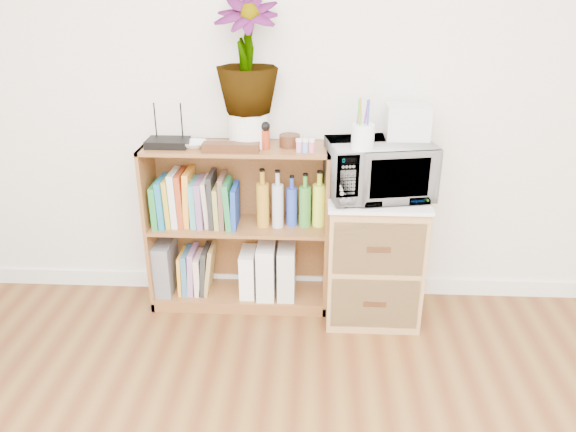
{
  "coord_description": "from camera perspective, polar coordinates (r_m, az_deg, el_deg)",
  "views": [
    {
      "loc": [
        0.07,
        -0.74,
        1.79
      ],
      "look_at": [
        -0.06,
        1.95,
        0.62
      ],
      "focal_mm": 35.0,
      "sensor_mm": 36.0,
      "label": 1
    }
  ],
  "objects": [
    {
      "name": "magazine_holder_left",
      "position": [
        3.27,
        -4.05,
        -5.67
      ],
      "size": [
        0.08,
        0.21,
        0.26
      ],
      "primitive_type": "cube",
      "color": "white",
      "rests_on": "bookshelf"
    },
    {
      "name": "magazine_holder_right",
      "position": [
        3.24,
        -0.14,
        -5.47
      ],
      "size": [
        0.1,
        0.24,
        0.3
      ],
      "primitive_type": "cube",
      "color": "silver",
      "rests_on": "bookshelf"
    },
    {
      "name": "wooden_bowl",
      "position": [
        2.96,
        0.16,
        7.66
      ],
      "size": [
        0.11,
        0.11,
        0.06
      ],
      "primitive_type": "cylinder",
      "color": "#3B1B10",
      "rests_on": "bookshelf"
    },
    {
      "name": "small_appliance",
      "position": [
        2.96,
        12.03,
        9.37
      ],
      "size": [
        0.22,
        0.18,
        0.17
      ],
      "primitive_type": "cube",
      "color": "silver",
      "rests_on": "microwave"
    },
    {
      "name": "paint_jars",
      "position": [
        2.87,
        1.77,
        7.07
      ],
      "size": [
        0.12,
        0.04,
        0.06
      ],
      "primitive_type": "cube",
      "color": "pink",
      "rests_on": "bookshelf"
    },
    {
      "name": "wicker_unit",
      "position": [
        3.13,
        8.61,
        -4.15
      ],
      "size": [
        0.5,
        0.45,
        0.7
      ],
      "primitive_type": "cube",
      "color": "#9E7542",
      "rests_on": "ground"
    },
    {
      "name": "plant_pot",
      "position": [
        2.98,
        -4.02,
        8.81
      ],
      "size": [
        0.21,
        0.21,
        0.18
      ],
      "primitive_type": "cylinder",
      "color": "silver",
      "rests_on": "bookshelf"
    },
    {
      "name": "router",
      "position": [
        3.04,
        -12.12,
        7.29
      ],
      "size": [
        0.22,
        0.15,
        0.04
      ],
      "primitive_type": "cube",
      "color": "black",
      "rests_on": "bookshelf"
    },
    {
      "name": "file_box",
      "position": [
        3.35,
        -12.27,
        -4.95
      ],
      "size": [
        0.09,
        0.25,
        0.31
      ],
      "primitive_type": "cube",
      "color": "slate",
      "rests_on": "bookshelf"
    },
    {
      "name": "pen_cup",
      "position": [
        2.74,
        7.6,
        8.0
      ],
      "size": [
        0.11,
        0.11,
        0.12
      ],
      "primitive_type": "cylinder",
      "color": "white",
      "rests_on": "microwave"
    },
    {
      "name": "lower_books",
      "position": [
        3.32,
        -9.24,
        -5.44
      ],
      "size": [
        0.21,
        0.19,
        0.29
      ],
      "color": "orange",
      "rests_on": "bookshelf"
    },
    {
      "name": "skirting_board",
      "position": [
        3.45,
        1.33,
        -6.8
      ],
      "size": [
        4.0,
        0.02,
        0.1
      ],
      "primitive_type": "cube",
      "color": "white",
      "rests_on": "ground"
    },
    {
      "name": "liquor_bottles",
      "position": [
        3.06,
        0.35,
        1.67
      ],
      "size": [
        0.38,
        0.07,
        0.32
      ],
      "color": "#B78222",
      "rests_on": "bookshelf"
    },
    {
      "name": "potted_plant",
      "position": [
        2.9,
        -4.23,
        15.95
      ],
      "size": [
        0.32,
        0.32,
        0.57
      ],
      "primitive_type": "imported",
      "color": "#2D6B2B",
      "rests_on": "plant_pot"
    },
    {
      "name": "trinket_box",
      "position": [
        2.89,
        -5.82,
        6.95
      ],
      "size": [
        0.29,
        0.07,
        0.05
      ],
      "primitive_type": "cube",
      "color": "#391F0F",
      "rests_on": "bookshelf"
    },
    {
      "name": "cookbooks",
      "position": [
        3.13,
        -9.36,
        1.55
      ],
      "size": [
        0.46,
        0.2,
        0.31
      ],
      "color": "#217E35",
      "rests_on": "bookshelf"
    },
    {
      "name": "bookshelf",
      "position": [
        3.16,
        -5.04,
        -1.23
      ],
      "size": [
        1.0,
        0.3,
        0.95
      ],
      "primitive_type": "cube",
      "color": "brown",
      "rests_on": "ground"
    },
    {
      "name": "kokeshi_doll",
      "position": [
        2.92,
        -2.29,
        7.75
      ],
      "size": [
        0.04,
        0.04,
        0.1
      ],
      "primitive_type": "cylinder",
      "color": "#982E12",
      "rests_on": "bookshelf"
    },
    {
      "name": "microwave",
      "position": [
        2.92,
        9.23,
        4.71
      ],
      "size": [
        0.58,
        0.44,
        0.29
      ],
      "primitive_type": "imported",
      "rotation": [
        0.0,
        0.0,
        0.19
      ],
      "color": "white",
      "rests_on": "wicker_unit"
    },
    {
      "name": "magazine_holder_mid",
      "position": [
        3.24,
        -2.19,
        -5.33
      ],
      "size": [
        0.1,
        0.25,
        0.32
      ],
      "primitive_type": "cube",
      "color": "white",
      "rests_on": "bookshelf"
    },
    {
      "name": "white_bowl",
      "position": [
        3.0,
        -9.54,
        7.19
      ],
      "size": [
        0.13,
        0.13,
        0.03
      ],
      "primitive_type": "imported",
      "color": "white",
      "rests_on": "bookshelf"
    }
  ]
}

